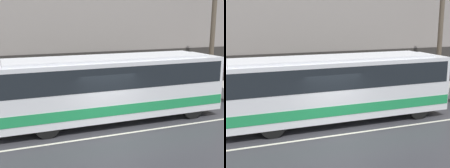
{
  "view_description": "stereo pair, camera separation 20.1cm",
  "coord_description": "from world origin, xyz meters",
  "views": [
    {
      "loc": [
        -4.57,
        -11.56,
        4.91
      ],
      "look_at": [
        0.67,
        1.83,
        1.8
      ],
      "focal_mm": 50.0,
      "sensor_mm": 36.0,
      "label": 1
    },
    {
      "loc": [
        -4.38,
        -11.63,
        4.91
      ],
      "look_at": [
        0.67,
        1.83,
        1.8
      ],
      "focal_mm": 50.0,
      "sensor_mm": 36.0,
      "label": 2
    }
  ],
  "objects": [
    {
      "name": "sidewalk",
      "position": [
        0.0,
        5.47,
        0.08
      ],
      "size": [
        60.0,
        2.94,
        0.17
      ],
      "color": "#A09E99",
      "rests_on": "ground_plane"
    },
    {
      "name": "lane_stripe",
      "position": [
        0.0,
        0.0,
        0.0
      ],
      "size": [
        54.0,
        0.14,
        0.01
      ],
      "color": "beige",
      "rests_on": "ground_plane"
    },
    {
      "name": "transit_bus",
      "position": [
        0.52,
        1.83,
        1.75
      ],
      "size": [
        11.1,
        2.61,
        3.1
      ],
      "color": "silver",
      "rests_on": "ground_plane"
    },
    {
      "name": "ground_plane",
      "position": [
        0.0,
        0.0,
        0.0
      ],
      "size": [
        60.0,
        60.0,
        0.0
      ],
      "primitive_type": "plane",
      "color": "#333338"
    },
    {
      "name": "pedestrian_waiting",
      "position": [
        -3.16,
        6.19,
        1.01
      ],
      "size": [
        0.36,
        0.36,
        1.79
      ],
      "color": "maroon",
      "rests_on": "sidewalk"
    },
    {
      "name": "utility_pole_near",
      "position": [
        8.61,
        4.66,
        3.62
      ],
      "size": [
        0.3,
        0.3,
        6.9
      ],
      "color": "brown",
      "rests_on": "sidewalk"
    },
    {
      "name": "building_facade",
      "position": [
        0.0,
        7.08,
        5.32
      ],
      "size": [
        60.0,
        0.35,
        11.03
      ],
      "color": "gray",
      "rests_on": "ground_plane"
    }
  ]
}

